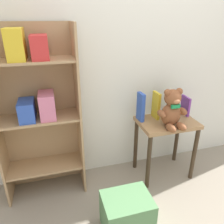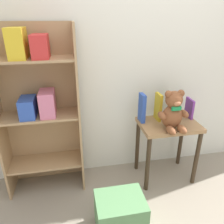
{
  "view_description": "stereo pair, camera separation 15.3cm",
  "coord_description": "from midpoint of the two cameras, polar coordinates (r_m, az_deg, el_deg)",
  "views": [
    {
      "loc": [
        -0.85,
        -0.56,
        1.51
      ],
      "look_at": [
        -0.37,
        1.12,
        0.74
      ],
      "focal_mm": 35.0,
      "sensor_mm": 36.0,
      "label": 1
    },
    {
      "loc": [
        -0.7,
        -0.6,
        1.51
      ],
      "look_at": [
        -0.37,
        1.12,
        0.74
      ],
      "focal_mm": 35.0,
      "sensor_mm": 36.0,
      "label": 2
    }
  ],
  "objects": [
    {
      "name": "book_standing_yellow",
      "position": [
        2.1,
        9.39,
        1.68
      ],
      "size": [
        0.03,
        0.12,
        0.26
      ],
      "primitive_type": "cube",
      "rotation": [
        0.0,
        0.0,
        0.03
      ],
      "color": "gold",
      "rests_on": "display_table"
    },
    {
      "name": "wall_back",
      "position": [
        2.1,
        6.0,
        16.61
      ],
      "size": [
        4.8,
        0.06,
        2.5
      ],
      "color": "silver",
      "rests_on": "ground_plane"
    },
    {
      "name": "teddy_bear",
      "position": [
        1.95,
        13.29,
        0.55
      ],
      "size": [
        0.27,
        0.24,
        0.35
      ],
      "color": "brown",
      "rests_on": "display_table"
    },
    {
      "name": "book_standing_purple",
      "position": [
        2.26,
        16.79,
        1.58
      ],
      "size": [
        0.03,
        0.15,
        0.19
      ],
      "primitive_type": "cube",
      "rotation": [
        0.0,
        0.0,
        -0.04
      ],
      "color": "purple",
      "rests_on": "display_table"
    },
    {
      "name": "display_table",
      "position": [
        2.16,
        11.93,
        -5.1
      ],
      "size": [
        0.54,
        0.37,
        0.6
      ],
      "color": "#9E754C",
      "rests_on": "ground_plane"
    },
    {
      "name": "bookshelf_side",
      "position": [
        1.91,
        -21.15,
        1.73
      ],
      "size": [
        0.67,
        0.3,
        1.47
      ],
      "color": "tan",
      "rests_on": "ground_plane"
    },
    {
      "name": "storage_bin",
      "position": [
        1.81,
        1.2,
        -25.08
      ],
      "size": [
        0.36,
        0.28,
        0.3
      ],
      "color": "#568956",
      "rests_on": "ground_plane"
    },
    {
      "name": "book_standing_green",
      "position": [
        2.16,
        13.36,
        1.5
      ],
      "size": [
        0.04,
        0.13,
        0.22
      ],
      "primitive_type": "cube",
      "rotation": [
        0.0,
        0.0,
        -0.01
      ],
      "color": "#33934C",
      "rests_on": "display_table"
    },
    {
      "name": "book_standing_blue",
      "position": [
        2.03,
        5.37,
        1.28
      ],
      "size": [
        0.04,
        0.11,
        0.27
      ],
      "primitive_type": "cube",
      "rotation": [
        0.0,
        0.0,
        0.04
      ],
      "color": "#2D51B7",
      "rests_on": "display_table"
    }
  ]
}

